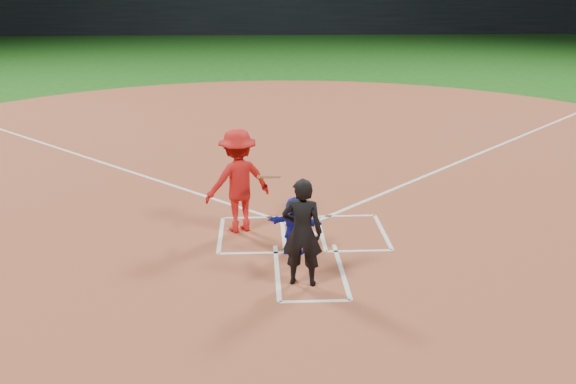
{
  "coord_description": "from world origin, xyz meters",
  "views": [
    {
      "loc": [
        -0.86,
        -11.61,
        4.72
      ],
      "look_at": [
        -0.3,
        -0.4,
        1.0
      ],
      "focal_mm": 40.0,
      "sensor_mm": 36.0,
      "label": 1
    }
  ],
  "objects_px": {
    "home_plate": "(302,233)",
    "batter_at_plate": "(238,181)",
    "catcher": "(294,226)",
    "umpire": "(302,232)"
  },
  "relations": [
    {
      "from": "home_plate",
      "to": "catcher",
      "type": "bearing_deg",
      "value": 76.6
    },
    {
      "from": "home_plate",
      "to": "batter_at_plate",
      "type": "distance_m",
      "value": 1.61
    },
    {
      "from": "catcher",
      "to": "umpire",
      "type": "bearing_deg",
      "value": 107.29
    },
    {
      "from": "home_plate",
      "to": "batter_at_plate",
      "type": "bearing_deg",
      "value": -11.2
    },
    {
      "from": "home_plate",
      "to": "umpire",
      "type": "distance_m",
      "value": 2.35
    },
    {
      "from": "catcher",
      "to": "umpire",
      "type": "distance_m",
      "value": 1.28
    },
    {
      "from": "home_plate",
      "to": "catcher",
      "type": "distance_m",
      "value": 1.1
    },
    {
      "from": "catcher",
      "to": "umpire",
      "type": "xyz_separation_m",
      "value": [
        0.06,
        -1.23,
        0.36
      ]
    },
    {
      "from": "catcher",
      "to": "batter_at_plate",
      "type": "height_order",
      "value": "batter_at_plate"
    },
    {
      "from": "catcher",
      "to": "umpire",
      "type": "relative_size",
      "value": 0.59
    }
  ]
}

